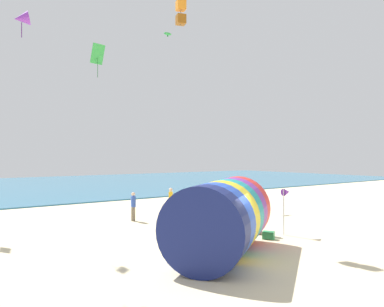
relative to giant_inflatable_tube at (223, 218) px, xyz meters
The scene contains 12 objects.
ground_plane 2.04m from the giant_inflatable_tube, 131.08° to the right, with size 120.00×120.00×0.00m, color beige.
sea 38.70m from the giant_inflatable_tube, 91.38° to the left, with size 120.00×40.00×0.10m, color teal.
giant_inflatable_tube is the anchor object (origin of this frame).
kite_handler 4.44m from the giant_inflatable_tube, 24.44° to the left, with size 0.42×0.39×1.59m.
kite_orange_box 11.26m from the giant_inflatable_tube, 73.05° to the left, with size 0.58×0.58×1.33m.
kite_purple_delta 11.00m from the giant_inflatable_tube, 144.07° to the left, with size 0.75×0.68×1.06m.
kite_green_parafoil 22.29m from the giant_inflatable_tube, 63.92° to the left, with size 0.76×0.33×0.39m.
kite_green_diamond 13.73m from the giant_inflatable_tube, 93.82° to the left, with size 0.88×0.53×2.01m.
bystander_near_water 9.05m from the giant_inflatable_tube, 84.75° to the left, with size 0.30×0.40×1.72m.
bystander_mid_beach 10.17m from the giant_inflatable_tube, 68.14° to the left, with size 0.41×0.41×1.79m.
beach_flag 5.25m from the giant_inflatable_tube, 11.86° to the left, with size 0.47×0.36×2.27m.
cooler_box 3.93m from the giant_inflatable_tube, 13.80° to the left, with size 0.52×0.36×0.36m, color #268C4C.
Camera 1 is at (-8.72, -9.89, 3.89)m, focal length 35.00 mm.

